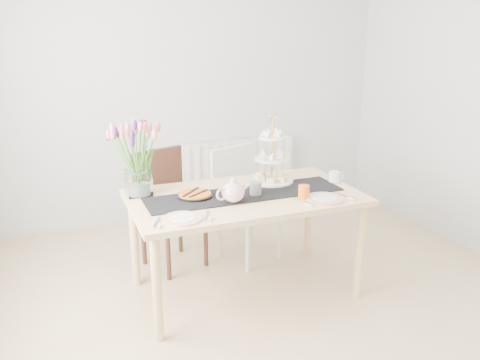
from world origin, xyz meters
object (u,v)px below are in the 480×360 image
object	(u,v)px
chair_white	(243,194)
mug_grey	(256,189)
cake_stand	(272,165)
cream_jug	(334,177)
chair_brown	(167,199)
mug_orange	(304,192)
dining_table	(245,205)
teapot	(233,192)
plate_right	(325,199)
tart_tin	(195,195)
plate_left	(182,219)
tulip_vase	(136,146)
radiator	(239,169)

from	to	relation	value
chair_white	mug_grey	xyz separation A→B (m)	(-0.15, -0.62, 0.26)
cake_stand	cream_jug	distance (m)	0.48
chair_brown	mug_grey	distance (m)	0.90
chair_brown	mug_orange	distance (m)	1.20
chair_white	cake_stand	bearing A→B (deg)	-98.12
dining_table	mug_grey	distance (m)	0.15
teapot	plate_right	distance (m)	0.63
dining_table	cake_stand	size ratio (longest dim) A/B	3.35
tart_tin	plate_left	bearing A→B (deg)	-117.53
dining_table	chair_white	size ratio (longest dim) A/B	1.72
chair_white	mug_grey	world-z (taller)	chair_white
mug_orange	plate_left	distance (m)	0.89
cream_jug	plate_right	bearing A→B (deg)	-108.06
cream_jug	tart_tin	distance (m)	1.08
tulip_vase	tart_tin	bearing A→B (deg)	-30.73
chair_brown	cream_jug	bearing A→B (deg)	-49.72
chair_brown	mug_orange	size ratio (longest dim) A/B	10.23
tart_tin	plate_right	distance (m)	0.89
cream_jug	chair_white	bearing A→B (deg)	154.90
teapot	chair_brown	bearing A→B (deg)	97.72
tulip_vase	cream_jug	xyz separation A→B (m)	(1.43, -0.26, -0.31)
cream_jug	plate_left	bearing A→B (deg)	-144.05
mug_orange	chair_brown	bearing A→B (deg)	66.43
mug_orange	plate_left	world-z (taller)	mug_orange
teapot	cream_jug	distance (m)	0.89
cream_jug	tart_tin	xyz separation A→B (m)	(-1.08, 0.05, -0.03)
radiator	dining_table	xyz separation A→B (m)	(-0.59, -1.61, 0.22)
dining_table	tulip_vase	bearing A→B (deg)	158.04
cake_stand	cream_jug	xyz separation A→B (m)	(0.44, -0.17, -0.10)
plate_left	plate_right	size ratio (longest dim) A/B	0.95
tulip_vase	cake_stand	xyz separation A→B (m)	(0.98, -0.09, -0.21)
radiator	teapot	size ratio (longest dim) A/B	4.87
teapot	mug_grey	bearing A→B (deg)	13.08
cream_jug	cake_stand	bearing A→B (deg)	-178.66
dining_table	tart_tin	xyz separation A→B (m)	(-0.34, 0.07, 0.09)
plate_left	plate_right	distance (m)	1.00
cream_jug	tulip_vase	bearing A→B (deg)	-168.26
chair_brown	mug_grey	xyz separation A→B (m)	(0.47, -0.72, 0.25)
mug_orange	plate_right	size ratio (longest dim) A/B	0.36
cake_stand	dining_table	bearing A→B (deg)	-147.23
cake_stand	teapot	bearing A→B (deg)	-143.53
teapot	plate_left	bearing A→B (deg)	-168.00
dining_table	mug_grey	world-z (taller)	mug_grey
tart_tin	plate_left	world-z (taller)	tart_tin
mug_grey	tart_tin	bearing A→B (deg)	121.96
tulip_vase	plate_right	bearing A→B (deg)	-26.33
dining_table	teapot	xyz separation A→B (m)	(-0.14, -0.13, 0.15)
radiator	cake_stand	world-z (taller)	cake_stand
chair_brown	tulip_vase	xyz separation A→B (m)	(-0.29, -0.40, 0.55)
chair_white	plate_right	xyz separation A→B (m)	(0.25, -0.88, 0.21)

